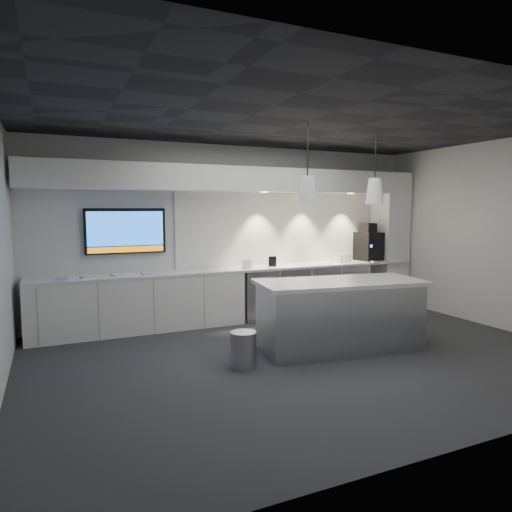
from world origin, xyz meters
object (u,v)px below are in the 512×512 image
bin (243,350)px  coffee_machine (369,245)px  wall_tv (126,231)px  island (340,315)px

bin → coffee_machine: size_ratio=0.60×
coffee_machine → wall_tv: bearing=173.3°
wall_tv → island: 3.57m
coffee_machine → island: bearing=-138.7°
wall_tv → bin: size_ratio=2.83×
wall_tv → island: bearing=-44.0°
island → coffee_machine: (2.13, 2.12, 0.72)m
wall_tv → island: size_ratio=0.53×
wall_tv → bin: bearing=-68.8°
wall_tv → coffee_machine: (4.58, -0.25, -0.36)m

